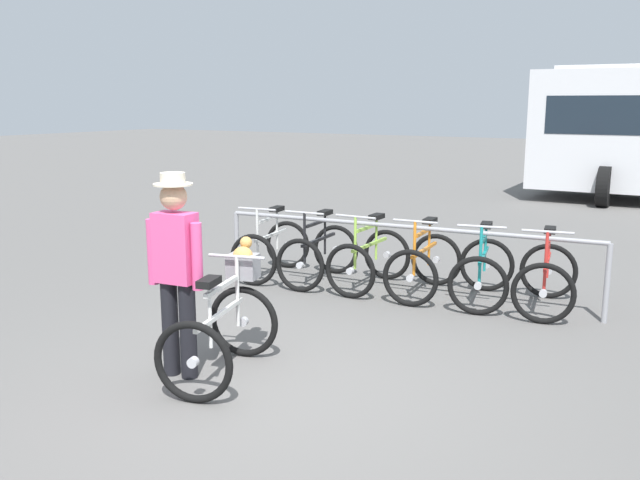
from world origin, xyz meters
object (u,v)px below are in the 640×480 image
racked_bike_black (319,254)px  person_with_featured_bike (176,267)px  racked_bike_orange (424,265)px  racked_bike_red (546,278)px  racked_bike_teal (483,272)px  featured_bicycle (226,318)px  racked_bike_white (271,249)px  racked_bike_lime (369,259)px

racked_bike_black → person_with_featured_bike: 3.33m
racked_bike_orange → racked_bike_red: same height
racked_bike_teal → person_with_featured_bike: 3.78m
featured_bicycle → racked_bike_teal: bearing=68.3°
racked_bike_white → racked_bike_black: bearing=4.5°
racked_bike_orange → person_with_featured_bike: 3.50m
racked_bike_teal → racked_bike_black: bearing=-175.5°
featured_bicycle → racked_bike_red: bearing=58.6°
racked_bike_white → racked_bike_lime: bearing=4.5°
racked_bike_lime → racked_bike_teal: 1.40m
featured_bicycle → racked_bike_lime: bearing=92.7°
racked_bike_lime → featured_bicycle: size_ratio=0.86×
racked_bike_white → person_with_featured_bike: person_with_featured_bike is taller
racked_bike_black → racked_bike_orange: size_ratio=1.02×
racked_bike_red → person_with_featured_bike: 4.16m
racked_bike_black → racked_bike_teal: 2.10m
racked_bike_lime → racked_bike_red: (2.09, 0.17, 0.00)m
racked_bike_white → racked_bike_teal: size_ratio=0.99×
racked_bike_white → racked_bike_orange: bearing=4.5°
racked_bike_black → racked_bike_lime: same height
racked_bike_red → featured_bicycle: size_ratio=0.94×
racked_bike_red → person_with_featured_bike: bearing=-123.0°
racked_bike_orange → racked_bike_white: bearing=-175.5°
racked_bike_lime → featured_bicycle: 3.04m
racked_bike_teal → featured_bicycle: 3.38m
racked_bike_white → racked_bike_red: bearing=4.5°
racked_bike_black → person_with_featured_bike: size_ratio=0.67×
racked_bike_teal → racked_bike_white: bearing=-175.5°
racked_bike_teal → featured_bicycle: size_ratio=0.96×
racked_bike_lime → racked_bike_red: 2.10m
racked_bike_red → featured_bicycle: bearing=-121.4°
racked_bike_lime → featured_bicycle: bearing=-87.3°
racked_bike_orange → racked_bike_red: bearing=4.5°
racked_bike_white → racked_bike_orange: 2.10m
racked_bike_white → racked_bike_red: (3.49, 0.28, 0.00)m
racked_bike_white → featured_bicycle: size_ratio=0.95×
racked_bike_orange → featured_bicycle: 3.14m
racked_bike_teal → racked_bike_red: bearing=4.5°
racked_bike_black → racked_bike_teal: bearing=4.5°
racked_bike_white → racked_bike_orange: (2.09, 0.17, 0.00)m
racked_bike_red → person_with_featured_bike: size_ratio=0.68×
racked_bike_teal → featured_bicycle: bearing=-111.7°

